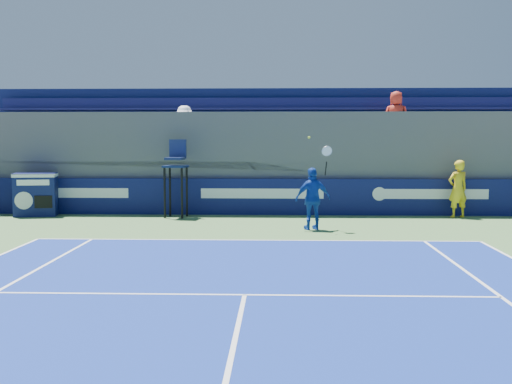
{
  "coord_description": "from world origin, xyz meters",
  "views": [
    {
      "loc": [
        0.55,
        -3.79,
        2.59
      ],
      "look_at": [
        0.0,
        11.5,
        1.25
      ],
      "focal_mm": 45.0,
      "sensor_mm": 36.0,
      "label": 1
    }
  ],
  "objects_px": {
    "ball_person": "(458,189)",
    "umpire_chair": "(176,170)",
    "tennis_player": "(313,198)",
    "match_clock": "(36,193)"
  },
  "relations": [
    {
      "from": "ball_person",
      "to": "umpire_chair",
      "type": "xyz_separation_m",
      "value": [
        -8.92,
        -0.22,
        0.61
      ]
    },
    {
      "from": "umpire_chair",
      "to": "ball_person",
      "type": "bearing_deg",
      "value": 1.44
    },
    {
      "from": "ball_person",
      "to": "tennis_player",
      "type": "xyz_separation_m",
      "value": [
        -4.72,
        -2.81,
        -0.05
      ]
    },
    {
      "from": "match_clock",
      "to": "tennis_player",
      "type": "xyz_separation_m",
      "value": [
        8.79,
        -2.74,
        0.13
      ]
    },
    {
      "from": "ball_person",
      "to": "tennis_player",
      "type": "height_order",
      "value": "tennis_player"
    },
    {
      "from": "ball_person",
      "to": "umpire_chair",
      "type": "relative_size",
      "value": 0.73
    },
    {
      "from": "ball_person",
      "to": "match_clock",
      "type": "xyz_separation_m",
      "value": [
        -13.5,
        -0.07,
        -0.18
      ]
    },
    {
      "from": "tennis_player",
      "to": "umpire_chair",
      "type": "bearing_deg",
      "value": 148.41
    },
    {
      "from": "ball_person",
      "to": "match_clock",
      "type": "relative_size",
      "value": 1.28
    },
    {
      "from": "ball_person",
      "to": "tennis_player",
      "type": "bearing_deg",
      "value": 12.35
    }
  ]
}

